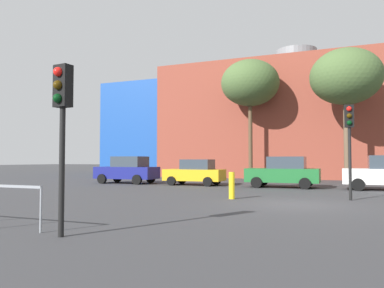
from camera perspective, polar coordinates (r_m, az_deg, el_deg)
The scene contains 10 objects.
ground_plane at distance 14.28m, azimuth 15.40°, elevation -8.80°, with size 200.00×200.00×0.00m, color #38383A.
building_backdrop at distance 38.84m, azimuth 15.64°, elevation 2.92°, with size 38.38×13.25×12.57m.
parked_car_0 at distance 26.28m, azimuth -9.74°, elevation -3.90°, with size 4.25×2.08×1.84m.
parked_car_1 at distance 24.03m, azimuth 0.47°, elevation -4.32°, with size 3.78×1.86×1.64m.
parked_car_2 at distance 22.58m, azimuth 13.71°, elevation -4.17°, with size 4.15×2.04×1.80m.
traffic_light_near_left at distance 8.43m, azimuth -19.13°, elevation 4.95°, with size 0.38×0.38×3.62m.
traffic_light_island at distance 16.33m, azimuth 22.75°, elevation 1.98°, with size 0.36×0.36×3.81m.
bare_tree_1 at distance 31.44m, azimuth 8.80°, elevation 9.06°, with size 4.73×4.73×9.78m.
bare_tree_2 at distance 29.10m, azimuth 22.30°, elevation 9.33°, with size 4.96×4.96×9.48m.
bollard_yellow_0 at distance 15.67m, azimuth 6.04°, elevation -6.28°, with size 0.24×0.24×1.10m, color yellow.
Camera 1 is at (1.68, -14.09, 1.61)m, focal length 35.18 mm.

